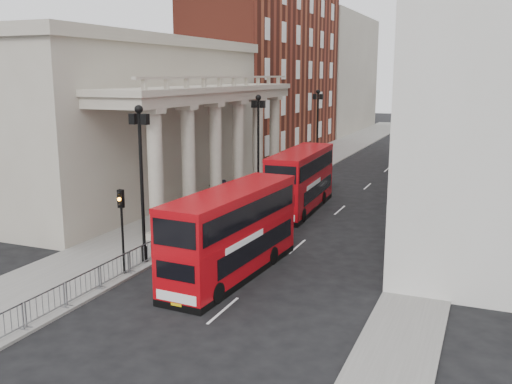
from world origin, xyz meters
TOP-DOWN VIEW (x-y plane):
  - ground at (0.00, 0.00)m, footprint 260.00×260.00m
  - sidewalk_west at (-3.00, 30.00)m, footprint 6.00×140.00m
  - sidewalk_east at (13.50, 30.00)m, footprint 3.00×140.00m
  - kerb at (-0.05, 30.00)m, footprint 0.20×140.00m
  - portico_building at (-10.50, 18.00)m, footprint 9.00×28.00m
  - brick_building at (-10.50, 48.00)m, footprint 9.00×32.00m
  - west_building_far at (-10.50, 80.00)m, footprint 9.00×30.00m
  - east_building at (16.00, 32.00)m, footprint 8.00×55.00m
  - monument_column at (6.00, 92.00)m, footprint 8.00×8.00m
  - lamp_post_south at (-0.60, 4.00)m, footprint 1.05×0.44m
  - lamp_post_mid at (-0.60, 20.00)m, footprint 1.05×0.44m
  - lamp_post_north at (-0.60, 36.00)m, footprint 1.05×0.44m
  - traffic_light at (-0.50, 1.98)m, footprint 0.28×0.33m
  - crowd_barriers at (-0.35, 2.23)m, footprint 0.50×18.75m
  - bus_near at (4.51, 4.19)m, footprint 3.09×10.32m
  - bus_far at (3.22, 19.07)m, footprint 2.97×10.43m
  - pedestrian_a at (-2.65, 14.42)m, footprint 0.66×0.51m
  - pedestrian_b at (-4.27, 19.63)m, footprint 1.12×1.00m
  - pedestrian_c at (-2.96, 18.60)m, footprint 1.05×0.95m

SIDE VIEW (x-z plane):
  - ground at x=0.00m, z-range 0.00..0.00m
  - sidewalk_west at x=-3.00m, z-range 0.00..0.12m
  - sidewalk_east at x=13.50m, z-range 0.00..0.12m
  - kerb at x=-0.05m, z-range 0.00..0.14m
  - crowd_barriers at x=-0.35m, z-range 0.12..1.22m
  - pedestrian_a at x=-2.65m, z-range 0.12..1.72m
  - pedestrian_c at x=-2.96m, z-range 0.12..1.93m
  - pedestrian_b at x=-4.27m, z-range 0.12..2.02m
  - bus_near at x=4.51m, z-range 0.10..4.50m
  - bus_far at x=3.22m, z-range 0.10..4.56m
  - traffic_light at x=-0.50m, z-range 0.96..5.26m
  - lamp_post_south at x=-0.60m, z-range 0.75..9.07m
  - lamp_post_mid at x=-0.60m, z-range 0.75..9.07m
  - lamp_post_north at x=-0.60m, z-range 0.75..9.07m
  - portico_building at x=-10.50m, z-range 0.00..12.00m
  - west_building_far at x=-10.50m, z-range 0.00..20.00m
  - brick_building at x=-10.50m, z-range 0.00..22.00m
  - east_building at x=16.00m, z-range 0.00..25.00m
  - monument_column at x=6.00m, z-range -11.12..43.08m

